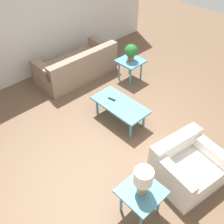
# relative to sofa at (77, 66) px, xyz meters

# --- Properties ---
(ground_plane) EXTENTS (14.00, 14.00, 0.00)m
(ground_plane) POSITION_rel_sofa_xyz_m (-2.21, 0.55, -0.28)
(ground_plane) COLOR brown
(wall_right) EXTENTS (0.12, 7.20, 2.70)m
(wall_right) POSITION_rel_sofa_xyz_m (0.85, 0.55, 1.07)
(wall_right) COLOR silver
(wall_right) RESTS_ON ground_plane
(sofa) EXTENTS (0.93, 1.93, 0.74)m
(sofa) POSITION_rel_sofa_xyz_m (0.00, 0.00, 0.00)
(sofa) COLOR gray
(sofa) RESTS_ON ground_plane
(armchair) EXTENTS (0.99, 1.06, 0.70)m
(armchair) POSITION_rel_sofa_xyz_m (-3.56, 0.61, 0.01)
(armchair) COLOR silver
(armchair) RESTS_ON ground_plane
(coffee_table) EXTENTS (1.13, 0.56, 0.41)m
(coffee_table) POSITION_rel_sofa_xyz_m (-1.85, 0.38, 0.09)
(coffee_table) COLOR teal
(coffee_table) RESTS_ON ground_plane
(side_table_plant) EXTENTS (0.55, 0.55, 0.52)m
(side_table_plant) POSITION_rel_sofa_xyz_m (-0.98, -0.83, 0.17)
(side_table_plant) COLOR teal
(side_table_plant) RESTS_ON ground_plane
(side_table_lamp) EXTENTS (0.55, 0.55, 0.52)m
(side_table_lamp) POSITION_rel_sofa_xyz_m (-3.45, 1.57, 0.17)
(side_table_lamp) COLOR teal
(side_table_lamp) RESTS_ON ground_plane
(potted_plant) EXTENTS (0.30, 0.30, 0.40)m
(potted_plant) POSITION_rel_sofa_xyz_m (-0.98, -0.83, 0.47)
(potted_plant) COLOR brown
(potted_plant) RESTS_ON side_table_plant
(table_lamp) EXTENTS (0.25, 0.25, 0.44)m
(table_lamp) POSITION_rel_sofa_xyz_m (-3.45, 1.57, 0.52)
(table_lamp) COLOR #997F4C
(table_lamp) RESTS_ON side_table_lamp
(remote_control) EXTENTS (0.16, 0.07, 0.02)m
(remote_control) POSITION_rel_sofa_xyz_m (-1.64, 0.40, 0.14)
(remote_control) COLOR black
(remote_control) RESTS_ON coffee_table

